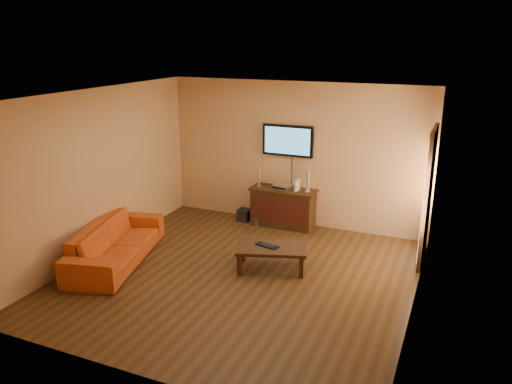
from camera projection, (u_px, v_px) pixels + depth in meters
The scene contains 14 objects.
ground_plane at pixel (239, 277), 7.52m from camera, with size 5.00×5.00×0.00m, color #38240F.
room_walls at pixel (256, 159), 7.56m from camera, with size 5.00×5.00×5.00m.
french_door at pixel (427, 198), 7.77m from camera, with size 0.07×1.02×2.22m.
media_console at pixel (283, 207), 9.43m from camera, with size 1.24×0.47×0.73m.
television at pixel (288, 141), 9.24m from camera, with size 0.98×0.08×0.58m.
coffee_table at pixel (271, 249), 7.67m from camera, with size 1.20×0.94×0.38m.
sofa at pixel (116, 236), 7.92m from camera, with size 2.19×0.64×0.86m, color #C14A15.
speaker_left at pixel (259, 179), 9.46m from camera, with size 0.09×0.09×0.33m.
speaker_right at pixel (308, 182), 9.12m from camera, with size 0.11×0.11×0.39m.
av_receiver at pixel (282, 187), 9.34m from camera, with size 0.32×0.23×0.07m, color silver.
game_console at pixel (297, 185), 9.20m from camera, with size 0.04×0.15×0.21m, color white.
subwoofer at pixel (244, 215), 9.78m from camera, with size 0.23×0.23×0.23m, color black.
bottle at pixel (257, 224), 9.38m from camera, with size 0.06×0.06×0.19m.
keyboard at pixel (267, 246), 7.65m from camera, with size 0.39×0.21×0.02m.
Camera 1 is at (2.91, -6.14, 3.46)m, focal length 35.00 mm.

